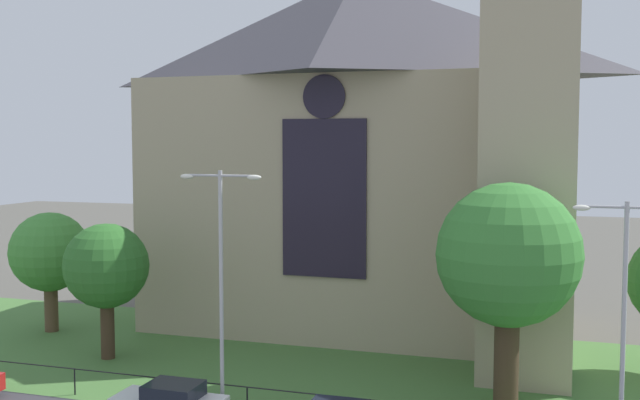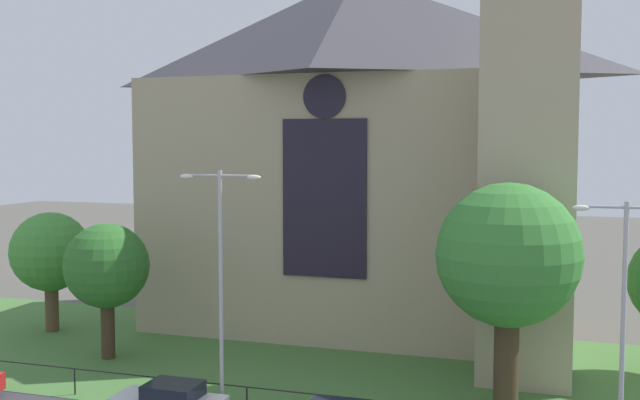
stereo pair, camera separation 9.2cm
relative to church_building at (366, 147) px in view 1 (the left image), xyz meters
The scene contains 9 objects.
ground 13.03m from the church_building, 81.09° to the right, with size 160.00×160.00×0.00m, color #56544C.
grass_verge 14.33m from the church_building, 82.87° to the right, with size 120.00×20.00×0.01m, color #477538.
church_building is the anchor object (origin of this frame).
iron_railing 18.02m from the church_building, 92.87° to the right, with size 31.23×0.07×1.13m.
tree_left_far 18.57m from the church_building, 158.01° to the right, with size 4.39×4.39×6.66m.
tree_left_near 15.67m from the church_building, 134.95° to the right, with size 4.11×4.11×6.62m.
tree_right_near 15.14m from the church_building, 53.23° to the right, with size 5.66×5.66×8.99m.
streetlamp_near 16.21m from the church_building, 96.52° to the right, with size 3.37×0.26×9.46m.
streetlamp_far 20.60m from the church_building, 50.77° to the right, with size 3.37×0.26×8.62m.
Camera 1 is at (9.37, -24.04, 10.54)m, focal length 42.80 mm.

